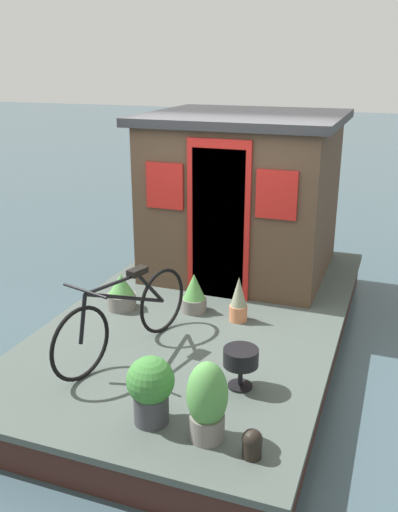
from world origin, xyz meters
name	(u,v)px	position (x,y,z in m)	size (l,w,h in m)	color
ground_plane	(205,342)	(0.00, 0.00, 0.00)	(60.00, 60.00, 0.00)	#384C54
houseboat_deck	(205,327)	(0.00, 0.00, 0.19)	(5.04, 2.88, 0.38)	#424C47
houseboat_cabin	(243,194)	(1.41, 0.00, 1.38)	(2.16, 2.32, 1.98)	#4C3828
bicycle	(125,316)	(-1.12, 0.39, 0.75)	(1.69, 0.62, 0.79)	black
potted_plant_sage	(194,294)	(-0.04, 0.11, 0.59)	(0.27, 0.27, 0.43)	slate
potted_plant_lavender	(121,292)	(-0.25, 0.88, 0.57)	(0.31, 0.31, 0.40)	slate
potted_plant_basil	(239,300)	(-0.10, -0.40, 0.62)	(0.19, 0.19, 0.49)	#C6754C
potted_plant_succulent	(207,401)	(-2.04, -0.74, 0.69)	(0.30, 0.30, 0.62)	slate
potted_plant_thyme	(151,387)	(-2.00, -0.28, 0.68)	(0.36, 0.36, 0.54)	#38383D
charcoal_grill	(241,359)	(-1.31, -0.77, 0.64)	(0.29, 0.29, 0.35)	black
mooring_bollard	(252,443)	(-2.12, -1.09, 0.49)	(0.14, 0.14, 0.21)	black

